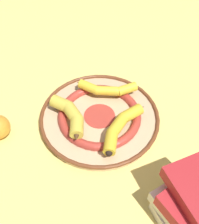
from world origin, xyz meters
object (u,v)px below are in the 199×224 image
banana_a (106,89)px  banana_c (71,115)px  decorative_bowl (100,117)px  banana_b (121,126)px

banana_a → banana_c: (-0.01, -0.16, 0.00)m
decorative_bowl → banana_a: size_ratio=2.18×
decorative_bowl → banana_a: bearing=117.0°
banana_c → banana_a: bearing=-73.9°
banana_b → banana_c: 0.15m
decorative_bowl → banana_c: 0.10m
banana_a → banana_b: 0.16m
banana_a → banana_c: 0.16m
banana_a → banana_b: (0.13, -0.09, 0.00)m
banana_b → banana_c: banana_c is taller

